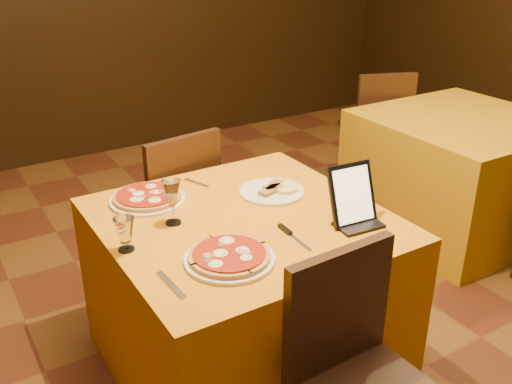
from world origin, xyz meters
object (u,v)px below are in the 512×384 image
water_glass (125,234)px  main_table (244,294)px  chair_main_far (168,208)px  tablet (352,194)px  chair_side_far (373,128)px  pizza_near (229,257)px  pizza_far (147,198)px  side_table (458,173)px  wine_glass (172,202)px

water_glass → main_table: bearing=-0.0°
chair_main_far → water_glass: bearing=50.7°
tablet → chair_side_far: bearing=49.4°
water_glass → tablet: (0.84, -0.25, 0.06)m
pizza_near → pizza_far: 0.62m
side_table → pizza_near: pizza_near is taller
pizza_far → tablet: 0.87m
pizza_near → pizza_far: size_ratio=0.99×
chair_main_far → pizza_far: chair_main_far is taller
pizza_far → wine_glass: (0.01, -0.25, 0.08)m
wine_glass → pizza_far: bearing=92.6°
pizza_far → water_glass: (-0.22, -0.35, 0.05)m
pizza_far → chair_main_far: bearing=59.1°
wine_glass → tablet: (0.61, -0.36, 0.03)m
side_table → water_glass: 2.45m
chair_side_far → wine_glass: bearing=49.7°
main_table → pizza_far: bearing=128.0°
chair_side_far → tablet: size_ratio=3.73×
chair_main_far → tablet: tablet is taller
chair_side_far → water_glass: 2.71m
main_table → tablet: 0.66m
side_table → wine_glass: bearing=-171.0°
main_table → wine_glass: (-0.26, 0.10, 0.47)m
main_table → pizza_far: pizza_far is taller
pizza_far → wine_glass: wine_glass is taller
wine_glass → tablet: tablet is taller
pizza_far → water_glass: water_glass is taller
water_glass → pizza_far: bearing=57.6°
chair_main_far → tablet: size_ratio=3.73×
main_table → chair_main_far: bearing=90.0°
side_table → pizza_far: (-2.15, -0.09, 0.39)m
chair_side_far → pizza_near: bearing=57.4°
chair_side_far → tablet: 2.19m
chair_main_far → chair_side_far: 1.93m
main_table → wine_glass: size_ratio=5.79×
side_table → chair_side_far: (0.00, 0.81, 0.08)m
chair_main_far → pizza_near: size_ratio=2.82×
pizza_near → side_table: bearing=18.6°
chair_side_far → tablet: tablet is taller
pizza_near → tablet: 0.57m
chair_side_far → pizza_near: size_ratio=2.82×
tablet → pizza_near: bearing=-174.1°
side_table → tablet: tablet is taller
side_table → chair_side_far: 0.82m
pizza_far → water_glass: size_ratio=2.50×
side_table → chair_side_far: bearing=90.0°
side_table → wine_glass: wine_glass is taller
water_glass → tablet: 0.88m
side_table → tablet: bearing=-155.6°
pizza_far → wine_glass: size_ratio=1.71×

